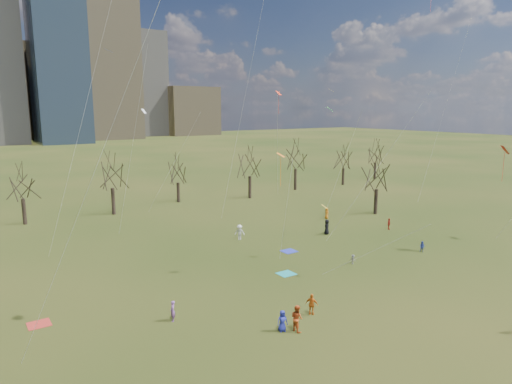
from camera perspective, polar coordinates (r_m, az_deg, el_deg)
ground at (r=41.75m, az=9.50°, el=-12.01°), size 500.00×500.00×0.00m
downtown_skyline at (r=240.70m, az=-29.19°, el=14.70°), size 212.50×78.00×118.00m
bare_tree_row at (r=70.91m, az=-11.59°, el=2.35°), size 113.04×29.80×9.50m
blanket_teal at (r=45.04m, az=3.79°, el=-10.15°), size 1.60×1.50×0.03m
blanket_navy at (r=51.77m, az=4.15°, el=-7.38°), size 1.60×1.50×0.03m
blanket_crimson at (r=38.83m, az=-25.49°, el=-14.69°), size 1.60×1.50×0.03m
person_0 at (r=34.09m, az=3.32°, el=-15.79°), size 0.88×0.71×1.57m
person_2 at (r=34.12m, az=5.14°, el=-15.43°), size 0.75×0.96×1.97m
person_3 at (r=48.50m, az=12.02°, el=-8.23°), size 0.44×0.69×1.01m
person_4 at (r=36.67m, az=7.00°, el=-13.77°), size 0.90×1.06×1.71m
person_6 at (r=58.84m, az=8.85°, el=-4.34°), size 1.07×1.10×1.91m
person_7 at (r=36.03m, az=-10.38°, el=-14.43°), size 0.56×0.68×1.60m
person_8 at (r=54.49m, az=20.07°, el=-6.44°), size 0.61×0.70×1.22m
person_9 at (r=55.87m, az=-2.07°, el=-5.04°), size 1.38×1.26×1.86m
person_10 at (r=62.99m, az=16.28°, el=-3.85°), size 0.93×0.77×1.48m
person_12 at (r=66.99m, az=8.83°, el=-2.64°), size 0.63×0.86×1.62m
kites_airborne at (r=54.07m, az=5.46°, el=8.25°), size 63.44×43.56×34.65m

